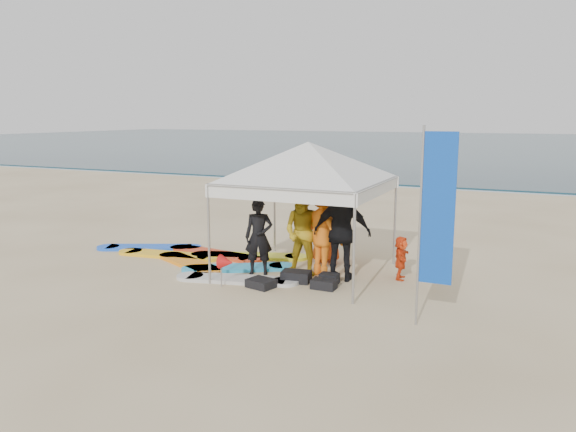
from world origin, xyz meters
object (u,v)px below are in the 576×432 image
(person_black_b, at_px, (342,233))
(canopy_tent, at_px, (308,142))
(marker_pennant, at_px, (226,262))
(feather_flag, at_px, (436,212))
(person_black_a, at_px, (259,237))
(person_yellow, at_px, (304,233))
(surfboard_spread, at_px, (205,259))
(person_orange_b, at_px, (326,226))
(person_seated, at_px, (401,258))
(person_orange_a, at_px, (324,229))

(person_black_b, height_order, canopy_tent, canopy_tent)
(person_black_b, relative_size, marker_pennant, 3.04)
(person_black_b, relative_size, feather_flag, 0.63)
(canopy_tent, distance_m, marker_pennant, 2.89)
(person_black_a, xyz_separation_m, canopy_tent, (0.90, 0.45, 1.92))
(person_yellow, bearing_deg, surfboard_spread, 175.61)
(person_orange_b, distance_m, feather_flag, 4.30)
(person_black_b, relative_size, surfboard_spread, 0.36)
(person_black_a, bearing_deg, marker_pennant, -118.76)
(person_yellow, relative_size, surfboard_spread, 0.33)
(person_black_a, height_order, person_seated, person_black_a)
(person_seated, distance_m, canopy_tent, 2.96)
(person_orange_b, height_order, canopy_tent, canopy_tent)
(person_black_a, height_order, canopy_tent, canopy_tent)
(person_black_a, relative_size, person_black_b, 0.81)
(marker_pennant, relative_size, surfboard_spread, 0.12)
(person_black_a, relative_size, person_orange_a, 0.82)
(person_black_b, xyz_separation_m, person_orange_b, (-0.79, 1.22, -0.16))
(person_seated, bearing_deg, marker_pennant, 114.91)
(person_black_a, distance_m, person_orange_b, 1.75)
(marker_pennant, bearing_deg, person_orange_b, 67.96)
(person_black_b, distance_m, person_orange_b, 1.46)
(person_seated, height_order, surfboard_spread, person_seated)
(person_yellow, relative_size, person_black_b, 0.92)
(person_black_a, xyz_separation_m, marker_pennant, (-0.13, -1.10, -0.29))
(person_black_a, relative_size, marker_pennant, 2.47)
(person_yellow, bearing_deg, person_black_a, -161.90)
(feather_flag, bearing_deg, person_seated, 113.54)
(person_black_a, height_order, person_orange_b, person_orange_b)
(person_black_a, height_order, person_yellow, person_yellow)
(feather_flag, relative_size, marker_pennant, 4.86)
(feather_flag, bearing_deg, person_yellow, 147.53)
(person_yellow, distance_m, person_seated, 2.01)
(person_black_b, bearing_deg, person_orange_a, -32.41)
(person_orange_a, distance_m, canopy_tent, 1.79)
(person_yellow, xyz_separation_m, person_seated, (1.89, 0.51, -0.45))
(person_orange_a, xyz_separation_m, surfboard_spread, (-2.84, -0.05, -0.92))
(person_orange_a, height_order, feather_flag, feather_flag)
(person_seated, distance_m, surfboard_spread, 4.39)
(person_black_b, height_order, surfboard_spread, person_black_b)
(canopy_tent, bearing_deg, person_orange_a, 5.03)
(person_black_a, bearing_deg, person_yellow, -2.30)
(person_yellow, xyz_separation_m, surfboard_spread, (-2.46, 0.11, -0.85))
(person_black_a, xyz_separation_m, feather_flag, (3.80, -1.55, 1.03))
(person_yellow, bearing_deg, person_orange_b, 85.79)
(person_black_b, bearing_deg, marker_pennant, 29.32)
(person_black_a, distance_m, feather_flag, 4.23)
(person_orange_a, xyz_separation_m, canopy_tent, (-0.36, -0.03, 1.76))
(person_yellow, relative_size, person_orange_b, 1.09)
(surfboard_spread, bearing_deg, feather_flag, -20.17)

